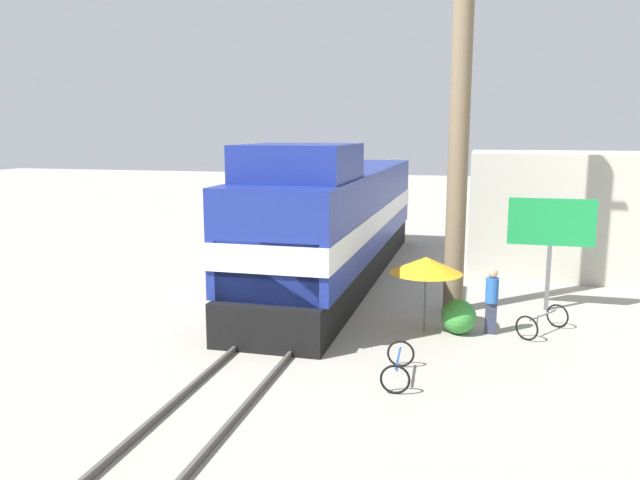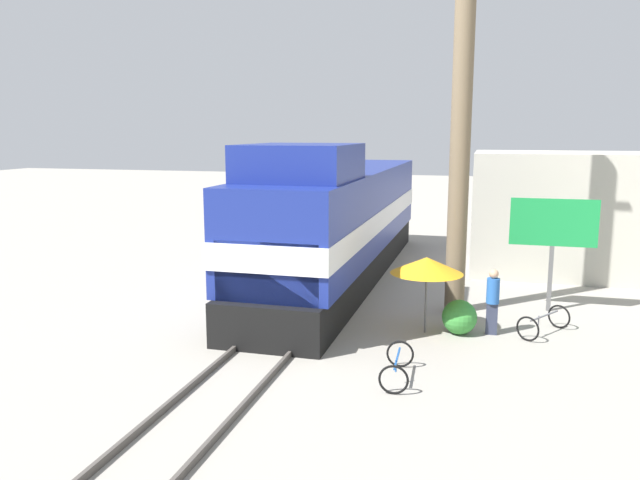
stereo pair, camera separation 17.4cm
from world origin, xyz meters
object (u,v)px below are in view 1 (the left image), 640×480
locomotive (336,222)px  bicycle_spare (398,365)px  utility_pole (460,117)px  vendor_umbrella (426,265)px  person_bystander (492,298)px  bicycle (543,321)px  billboard_sign (551,227)px

locomotive → bicycle_spare: bearing=-68.3°
utility_pole → vendor_umbrella: utility_pole is taller
person_bystander → bicycle: size_ratio=1.01×
utility_pole → billboard_sign: size_ratio=3.37×
vendor_umbrella → bicycle: (3.08, 0.68, -1.52)m
utility_pole → bicycle_spare: bearing=-99.0°
person_bystander → billboard_sign: bearing=58.6°
billboard_sign → bicycle_spare: billboard_sign is taller
vendor_umbrella → bicycle_spare: vendor_umbrella is taller
bicycle → billboard_sign: bearing=115.9°
vendor_umbrella → billboard_sign: (3.40, 3.08, 0.69)m
bicycle → locomotive: bearing=180.0°
person_bystander → bicycle_spare: person_bystander is taller
locomotive → utility_pole: bearing=-33.6°
person_bystander → bicycle_spare: 4.33m
billboard_sign → utility_pole: bearing=-163.3°
utility_pole → vendor_umbrella: size_ratio=5.53×
billboard_sign → bicycle_spare: bearing=-119.2°
vendor_umbrella → person_bystander: bearing=11.3°
billboard_sign → person_bystander: bearing=-121.4°
locomotive → utility_pole: (4.31, -2.87, 3.61)m
billboard_sign → bicycle: (-0.32, -2.41, -2.21)m
locomotive → vendor_umbrella: 6.31m
locomotive → bicycle: locomotive is taller
locomotive → vendor_umbrella: (3.67, -5.13, -0.30)m
locomotive → utility_pole: utility_pole is taller
person_bystander → bicycle: 1.53m
locomotive → vendor_umbrella: size_ratio=8.03×
bicycle → utility_pole: bearing=-179.6°
vendor_umbrella → person_bystander: (1.73, 0.34, -0.88)m
billboard_sign → bicycle: bearing=-97.5°
bicycle_spare → vendor_umbrella: bearing=82.8°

